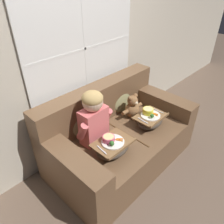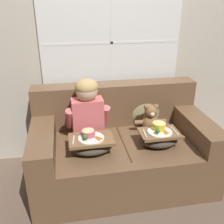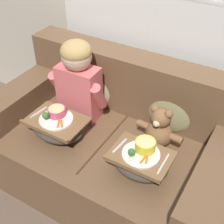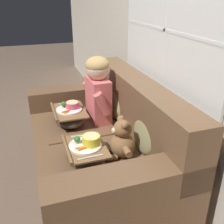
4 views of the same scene
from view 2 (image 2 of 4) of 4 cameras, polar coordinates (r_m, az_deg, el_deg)
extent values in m
plane|color=brown|center=(2.80, 2.07, -14.17)|extent=(14.00, 14.00, 0.00)
cube|color=beige|center=(2.83, -0.26, 15.32)|extent=(8.00, 0.05, 2.60)
cube|color=white|center=(2.79, -0.10, 14.88)|extent=(1.46, 0.02, 1.21)
cube|color=black|center=(2.79, -0.12, 14.89)|extent=(1.41, 0.01, 1.16)
cube|color=white|center=(2.78, -0.08, 14.86)|extent=(0.02, 0.02, 1.16)
cube|color=white|center=(2.78, -0.08, 14.86)|extent=(1.41, 0.02, 0.02)
cube|color=brown|center=(2.66, 2.15, -10.32)|extent=(1.70, 0.98, 0.46)
cube|color=brown|center=(2.77, 0.62, 1.82)|extent=(1.70, 0.22, 0.45)
cube|color=brown|center=(2.46, -14.86, -5.52)|extent=(0.22, 0.98, 0.19)
cube|color=brown|center=(2.74, 17.53, -2.65)|extent=(0.22, 0.98, 0.19)
cube|color=#513219|center=(2.52, 2.33, -6.25)|extent=(0.01, 0.72, 0.01)
ellipsoid|color=tan|center=(2.68, -5.67, -0.16)|extent=(0.38, 0.18, 0.39)
ellipsoid|color=#898456|center=(2.80, 7.24, 0.80)|extent=(0.35, 0.17, 0.37)
cube|color=#DB6666|center=(2.51, -5.30, -1.47)|extent=(0.30, 0.17, 0.40)
sphere|color=beige|center=(2.40, -5.56, 4.70)|extent=(0.21, 0.21, 0.21)
ellipsoid|color=tan|center=(2.39, -5.59, 5.52)|extent=(0.21, 0.21, 0.14)
cylinder|color=#DB6666|center=(2.47, -9.19, -1.37)|extent=(0.08, 0.16, 0.22)
cylinder|color=#DB6666|center=(2.50, -1.42, -0.65)|extent=(0.08, 0.16, 0.22)
sphere|color=brown|center=(2.68, 8.30, -2.49)|extent=(0.18, 0.18, 0.18)
sphere|color=brown|center=(2.62, 8.47, 0.10)|extent=(0.13, 0.13, 0.13)
sphere|color=brown|center=(2.59, 7.53, 1.08)|extent=(0.05, 0.05, 0.05)
sphere|color=brown|center=(2.61, 9.54, 1.17)|extent=(0.05, 0.05, 0.05)
sphere|color=beige|center=(2.57, 8.77, -0.55)|extent=(0.05, 0.05, 0.05)
sphere|color=black|center=(2.56, 8.85, -0.61)|extent=(0.02, 0.02, 0.02)
cylinder|color=brown|center=(2.64, 5.88, -2.28)|extent=(0.09, 0.05, 0.05)
cylinder|color=brown|center=(2.70, 10.71, -2.00)|extent=(0.09, 0.05, 0.05)
cylinder|color=brown|center=(2.62, 7.82, -4.73)|extent=(0.05, 0.08, 0.05)
cylinder|color=brown|center=(2.64, 9.55, -4.62)|extent=(0.05, 0.08, 0.05)
ellipsoid|color=#473D33|center=(2.34, -4.52, -7.37)|extent=(0.37, 0.27, 0.12)
cube|color=brown|center=(2.30, -4.57, -5.96)|extent=(0.39, 0.28, 0.01)
cube|color=brown|center=(2.18, -4.20, -7.38)|extent=(0.39, 0.02, 0.02)
cylinder|color=white|center=(2.30, -4.58, -5.70)|extent=(0.23, 0.23, 0.01)
cylinder|color=#D64C70|center=(2.31, -5.21, -4.59)|extent=(0.12, 0.12, 0.05)
cylinder|color=#E5D189|center=(2.30, -5.23, -4.11)|extent=(0.11, 0.11, 0.01)
sphere|color=#38702D|center=(2.24, -5.83, -5.44)|extent=(0.05, 0.05, 0.05)
cylinder|color=#7A9E56|center=(2.25, -5.81, -5.98)|extent=(0.02, 0.02, 0.02)
cylinder|color=orange|center=(2.26, -3.23, -5.80)|extent=(0.05, 0.07, 0.01)
cylinder|color=orange|center=(2.27, -2.81, -5.64)|extent=(0.06, 0.06, 0.01)
cube|color=silver|center=(2.29, -8.38, -6.05)|extent=(0.03, 0.14, 0.01)
ellipsoid|color=#473D33|center=(2.47, 10.21, -5.89)|extent=(0.35, 0.26, 0.12)
cube|color=brown|center=(2.43, 10.33, -4.53)|extent=(0.36, 0.27, 0.01)
cube|color=brown|center=(2.32, 11.42, -5.70)|extent=(0.36, 0.02, 0.02)
cylinder|color=white|center=(2.43, 10.35, -4.29)|extent=(0.23, 0.23, 0.01)
cylinder|color=yellow|center=(2.45, 10.18, -3.03)|extent=(0.12, 0.12, 0.06)
cylinder|color=#E5D189|center=(2.43, 10.22, -2.45)|extent=(0.11, 0.11, 0.01)
sphere|color=#38702D|center=(2.36, 9.89, -4.12)|extent=(0.04, 0.04, 0.04)
cylinder|color=#7A9E56|center=(2.37, 9.85, -4.61)|extent=(0.02, 0.02, 0.02)
cylinder|color=orange|center=(2.40, 11.45, -4.41)|extent=(0.01, 0.07, 0.01)
cylinder|color=orange|center=(2.41, 11.76, -4.25)|extent=(0.03, 0.06, 0.01)
cube|color=silver|center=(2.39, 7.14, -4.66)|extent=(0.02, 0.14, 0.01)
cube|color=silver|center=(2.48, 13.42, -3.99)|extent=(0.01, 0.17, 0.01)
camera|label=1|loc=(1.35, -65.90, 23.74)|focal=35.00mm
camera|label=3|loc=(1.55, 53.04, 22.01)|focal=50.00mm
camera|label=4|loc=(2.86, 45.12, 13.67)|focal=42.00mm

